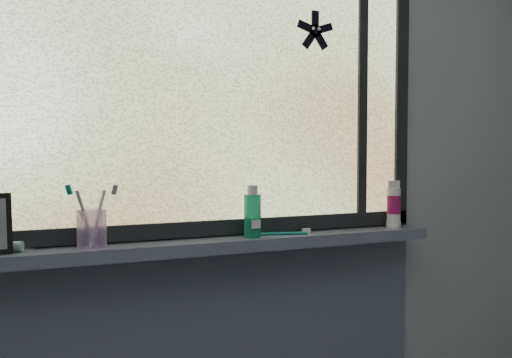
{
  "coord_description": "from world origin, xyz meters",
  "views": [
    {
      "loc": [
        -0.6,
        -0.48,
        1.31
      ],
      "look_at": [
        0.08,
        1.05,
        1.22
      ],
      "focal_mm": 40.0,
      "sensor_mm": 36.0,
      "label": 1
    }
  ],
  "objects": [
    {
      "name": "windowsill",
      "position": [
        0.0,
        1.23,
        1.0
      ],
      "size": [
        1.62,
        0.14,
        0.04
      ],
      "primitive_type": "cube",
      "color": "#535A6F",
      "rests_on": "wall_back"
    },
    {
      "name": "starfish_sticker",
      "position": [
        0.4,
        1.27,
        1.72
      ],
      "size": [
        0.15,
        0.02,
        0.15
      ],
      "primitive_type": null,
      "color": "black",
      "rests_on": "window_pane"
    },
    {
      "name": "frame_mullion",
      "position": [
        0.6,
        1.28,
        1.53
      ],
      "size": [
        0.03,
        0.03,
        1.0
      ],
      "primitive_type": "cube",
      "color": "black",
      "rests_on": "wall_back"
    },
    {
      "name": "toothbrush_cup",
      "position": [
        -0.37,
        1.21,
        1.08
      ],
      "size": [
        0.1,
        0.1,
        0.11
      ],
      "primitive_type": "cylinder",
      "rotation": [
        0.0,
        0.0,
        -0.28
      ],
      "color": "#CBAEE6",
      "rests_on": "windowsill"
    },
    {
      "name": "toothbrush_lying",
      "position": [
        0.24,
        1.22,
        1.03
      ],
      "size": [
        0.22,
        0.08,
        0.02
      ],
      "primitive_type": null,
      "rotation": [
        0.0,
        0.0,
        -0.24
      ],
      "color": "#0C7367",
      "rests_on": "windowsill"
    },
    {
      "name": "cream_tube",
      "position": [
        0.71,
        1.22,
        1.11
      ],
      "size": [
        0.06,
        0.06,
        0.12
      ],
      "primitive_type": "cylinder",
      "rotation": [
        0.0,
        0.0,
        0.18
      ],
      "color": "silver",
      "rests_on": "windowsill"
    },
    {
      "name": "frame_bottom",
      "position": [
        0.0,
        1.28,
        1.05
      ],
      "size": [
        1.6,
        0.03,
        0.05
      ],
      "primitive_type": "cube",
      "color": "black",
      "rests_on": "windowsill"
    },
    {
      "name": "wall_back",
      "position": [
        0.0,
        1.3,
        1.25
      ],
      "size": [
        3.0,
        0.01,
        2.5
      ],
      "primitive_type": "cube",
      "color": "#9EA3A8",
      "rests_on": "ground"
    },
    {
      "name": "window_pane",
      "position": [
        0.0,
        1.28,
        1.53
      ],
      "size": [
        1.5,
        0.01,
        1.0
      ],
      "primitive_type": "cube",
      "color": "silver",
      "rests_on": "wall_back"
    },
    {
      "name": "mouthwash_bottle",
      "position": [
        0.14,
        1.21,
        1.11
      ],
      "size": [
        0.07,
        0.07,
        0.14
      ],
      "primitive_type": "cylinder",
      "rotation": [
        0.0,
        0.0,
        -0.36
      ],
      "color": "#1E9C75",
      "rests_on": "windowsill"
    },
    {
      "name": "frame_right",
      "position": [
        0.78,
        1.28,
        1.53
      ],
      "size": [
        0.05,
        0.03,
        1.1
      ],
      "primitive_type": "cube",
      "color": "black",
      "rests_on": "wall_back"
    }
  ]
}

